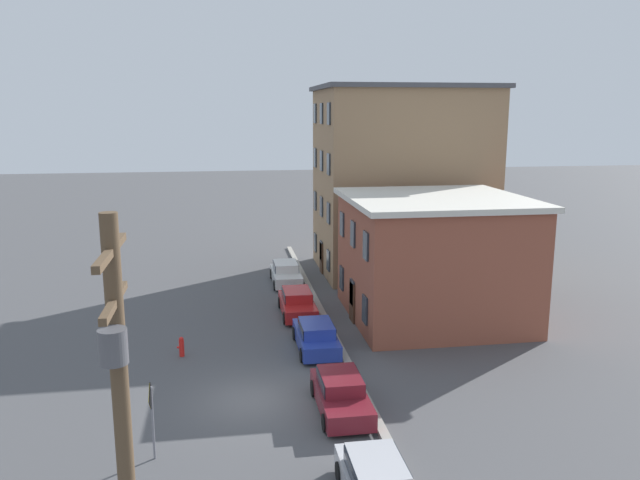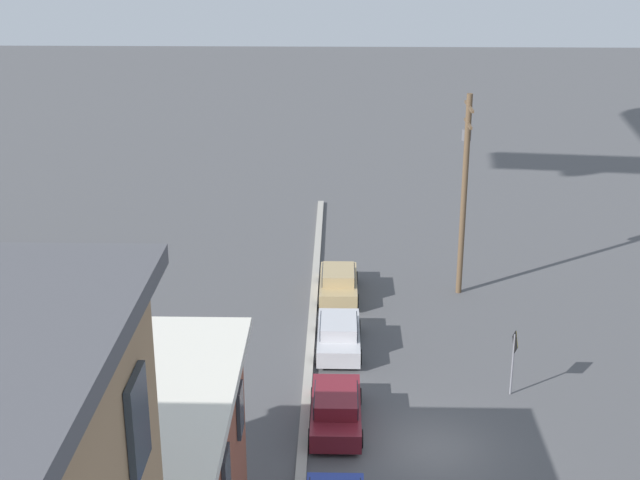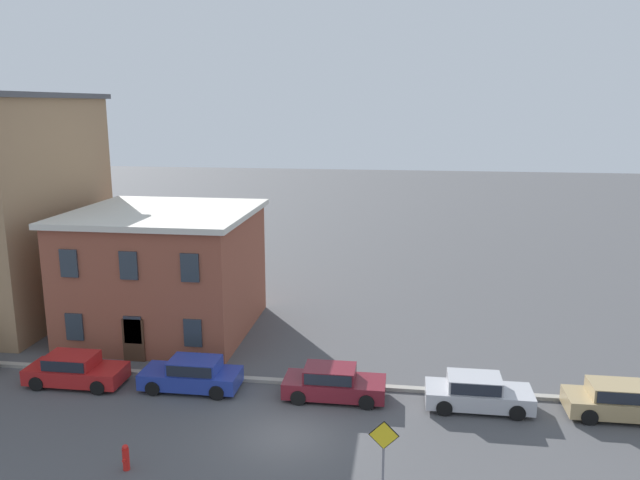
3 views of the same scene
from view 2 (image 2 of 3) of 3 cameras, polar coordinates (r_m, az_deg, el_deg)
name	(u,v)px [view 2 (image 2 of 3)]	position (r m, az deg, el deg)	size (l,w,h in m)	color
ground_plane	(431,448)	(32.30, 7.12, -13.07)	(200.00, 200.00, 0.00)	#4C4C4F
kerb_strip	(303,444)	(32.12, -1.10, -12.94)	(56.00, 0.36, 0.16)	#9E998E
car_maroon	(336,407)	(32.92, 1.03, -10.67)	(4.40, 1.92, 1.43)	maroon
car_silver	(339,333)	(38.29, 1.20, -5.99)	(4.40, 1.92, 1.43)	#B7B7BC
car_tan	(338,282)	(43.47, 1.19, -2.67)	(4.40, 1.92, 1.43)	tan
caution_sign	(514,352)	(35.17, 12.31, -7.00)	(0.99, 0.08, 2.75)	slate
utility_pole	(465,185)	(42.83, 9.23, 3.52)	(2.40, 0.44, 9.89)	brown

